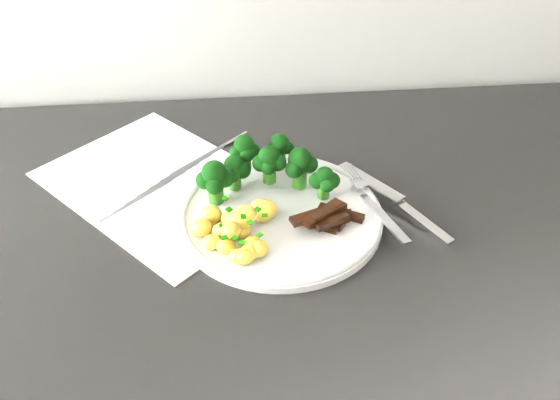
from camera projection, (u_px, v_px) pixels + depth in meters
name	position (u px, v px, depth m)	size (l,w,h in m)	color
recipe_paper	(163.00, 184.00, 0.83)	(0.37, 0.38, 0.00)	white
plate	(280.00, 214.00, 0.77)	(0.25, 0.25, 0.01)	white
broccoli	(263.00, 166.00, 0.78)	(0.18, 0.10, 0.06)	#286517
potatoes	(240.00, 228.00, 0.73)	(0.10, 0.10, 0.04)	yellow
beef_strips	(327.00, 217.00, 0.75)	(0.09, 0.06, 0.02)	black
fork	(376.00, 206.00, 0.76)	(0.06, 0.16, 0.02)	silver
knife	(407.00, 210.00, 0.77)	(0.11, 0.17, 0.02)	silver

